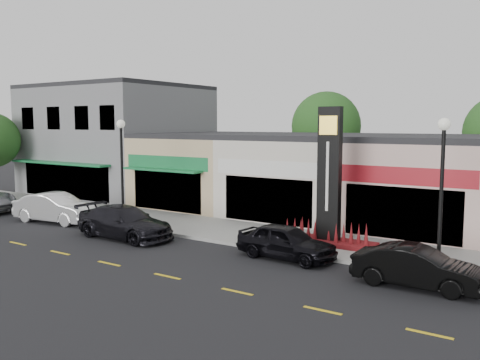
% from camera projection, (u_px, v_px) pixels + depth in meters
% --- Properties ---
extents(ground, '(120.00, 120.00, 0.00)m').
position_uv_depth(ground, '(217.00, 258.00, 20.57)').
color(ground, black).
rests_on(ground, ground).
extents(sidewalk, '(52.00, 4.30, 0.15)m').
position_uv_depth(sidewalk, '(271.00, 236.00, 24.16)').
color(sidewalk, gray).
rests_on(sidewalk, ground).
extents(curb, '(52.00, 0.20, 0.15)m').
position_uv_depth(curb, '(245.00, 246.00, 22.30)').
color(curb, gray).
rests_on(curb, ground).
extents(building_grey_2story, '(12.00, 10.95, 8.30)m').
position_uv_depth(building_grey_2story, '(117.00, 140.00, 39.50)').
color(building_grey_2story, slate).
rests_on(building_grey_2story, ground).
extents(shop_beige, '(7.00, 10.85, 4.80)m').
position_uv_depth(shop_beige, '(215.00, 168.00, 34.46)').
color(shop_beige, tan).
rests_on(shop_beige, ground).
extents(shop_cream, '(7.00, 10.01, 4.80)m').
position_uv_depth(shop_cream, '(309.00, 174.00, 30.63)').
color(shop_cream, beige).
rests_on(shop_cream, ground).
extents(shop_pink_w, '(7.00, 10.01, 4.80)m').
position_uv_depth(shop_pink_w, '(429.00, 181.00, 26.78)').
color(shop_pink_w, beige).
rests_on(shop_pink_w, ground).
extents(tree_rear_west, '(5.20, 5.20, 7.83)m').
position_uv_depth(tree_rear_west, '(326.00, 126.00, 38.34)').
color(tree_rear_west, '#382619').
rests_on(tree_rear_west, ground).
extents(lamp_west_near, '(0.44, 0.44, 5.47)m').
position_uv_depth(lamp_west_near, '(122.00, 161.00, 26.65)').
color(lamp_west_near, black).
rests_on(lamp_west_near, sidewalk).
extents(lamp_east_near, '(0.44, 0.44, 5.47)m').
position_uv_depth(lamp_east_near, '(442.00, 179.00, 17.86)').
color(lamp_east_near, black).
rests_on(lamp_east_near, sidewalk).
extents(pylon_sign, '(4.20, 1.30, 6.00)m').
position_uv_depth(pylon_sign, '(329.00, 196.00, 22.14)').
color(pylon_sign, '#5A0F15').
rests_on(pylon_sign, sidewalk).
extents(car_white_van, '(2.41, 5.09, 1.61)m').
position_uv_depth(car_white_van, '(56.00, 208.00, 27.92)').
color(car_white_van, white).
rests_on(car_white_van, ground).
extents(car_dark_sedan, '(2.26, 5.28, 1.52)m').
position_uv_depth(car_dark_sedan, '(125.00, 222.00, 24.09)').
color(car_dark_sedan, black).
rests_on(car_dark_sedan, ground).
extents(car_black_sedan, '(1.98, 4.27, 1.41)m').
position_uv_depth(car_black_sedan, '(286.00, 242.00, 20.36)').
color(car_black_sedan, black).
rests_on(car_black_sedan, ground).
extents(car_black_conv, '(1.52, 4.20, 1.38)m').
position_uv_depth(car_black_conv, '(417.00, 267.00, 16.81)').
color(car_black_conv, black).
rests_on(car_black_conv, ground).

